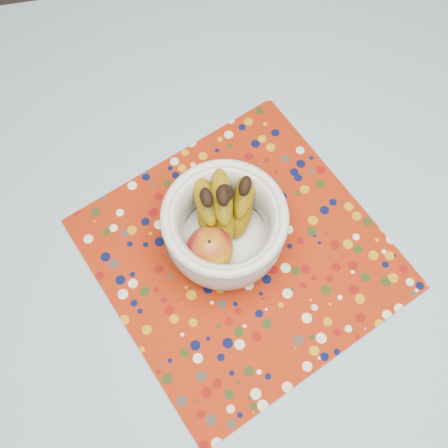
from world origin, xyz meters
name	(u,v)px	position (x,y,z in m)	size (l,w,h in m)	color
table	(258,280)	(0.00, 0.00, 0.67)	(1.20, 1.20, 0.75)	brown
tablecloth	(260,267)	(0.00, 0.00, 0.76)	(1.32, 1.32, 0.01)	#6181A2
placemat	(241,253)	(-0.03, 0.03, 0.76)	(0.45, 0.45, 0.00)	maroon
fruit_bowl	(225,223)	(-0.05, 0.06, 0.83)	(0.20, 0.20, 0.16)	silver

